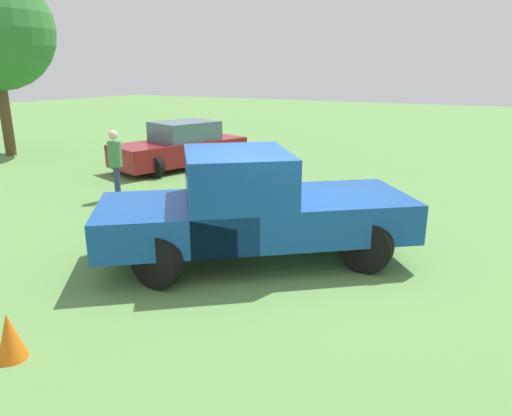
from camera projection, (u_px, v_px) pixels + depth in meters
ground_plane at (269, 266)px, 7.52m from camera, size 80.00×80.00×0.00m
pickup_truck at (248, 205)px, 7.49m from camera, size 5.06×4.56×1.84m
sedan_far at (181, 147)px, 14.98m from camera, size 2.94×4.64×1.47m
person_visitor at (115, 161)px, 11.17m from camera, size 0.45×0.45×1.68m
traffic_cone at (10, 336)px, 5.03m from camera, size 0.32×0.32×0.55m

